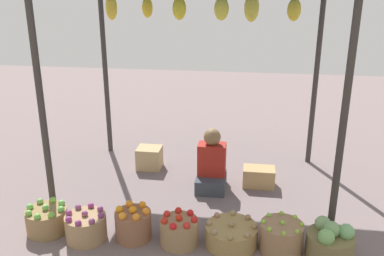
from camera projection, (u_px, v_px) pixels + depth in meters
The scene contains 11 objects.
ground_plane at pixel (198, 185), 5.39m from camera, with size 14.00×14.00×0.00m, color slate.
vendor_person at pixel (212, 166), 5.23m from camera, with size 0.36×0.44×0.78m.
basket_green_apples at pixel (47, 220), 4.38m from camera, with size 0.42×0.42×0.31m.
basket_purple_onions at pixel (86, 226), 4.25m from camera, with size 0.41×0.41×0.32m.
basket_oranges at pixel (133, 224), 4.25m from camera, with size 0.36×0.36×0.36m.
basket_red_tomatoes at pixel (179, 231), 4.18m from camera, with size 0.38×0.38×0.32m.
basket_potatoes at pixel (231, 235), 4.17m from camera, with size 0.52×0.52×0.25m.
basket_limes at pixel (281, 237), 4.06m from camera, with size 0.41×0.41×0.33m.
basket_cabbages at pixel (330, 243), 3.94m from camera, with size 0.44×0.44×0.38m.
wooden_crate_near_vendor at pixel (149, 158), 5.84m from camera, with size 0.33×0.29×0.30m, color tan.
wooden_crate_stacked_rear at pixel (259, 177), 5.35m from camera, with size 0.39×0.25×0.24m, color tan.
Camera 1 is at (0.62, -4.80, 2.49)m, focal length 39.68 mm.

